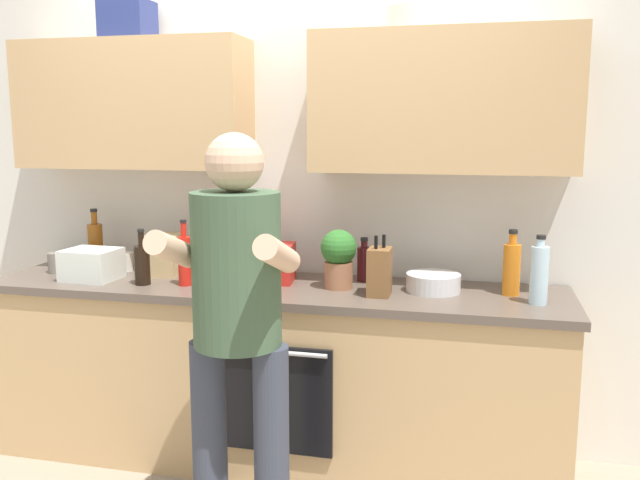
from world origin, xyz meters
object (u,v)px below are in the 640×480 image
Objects in this scene: bottle_wine at (364,263)px; bottle_soda at (224,253)px; bottle_soy at (142,264)px; knife_block at (380,272)px; bottle_water at (539,274)px; mixing_bowl at (433,283)px; grocery_bag_bread at (164,255)px; bottle_oil at (264,273)px; cup_stoneware at (56,263)px; cup_coffee at (126,262)px; bottle_syrup at (96,245)px; grocery_bag_produce at (92,264)px; person_standing at (237,310)px; bottle_hotsauce at (184,259)px; bottle_juice at (512,268)px; grocery_bag_crisps at (270,263)px; potted_herb at (339,256)px.

bottle_soda is at bearing -174.37° from bottle_wine.
knife_block is at bearing 2.72° from bottle_soy.
mixing_bowl is (-0.46, 0.13, -0.09)m from bottle_water.
bottle_oil is at bearing -20.80° from grocery_bag_bread.
cup_coffee is (0.34, 0.13, -0.00)m from cup_stoneware.
bottle_syrup reaches higher than grocery_bag_produce.
bottle_water is 0.48m from mixing_bowl.
mixing_bowl is at bearing 47.69° from person_standing.
grocery_bag_produce is (-0.51, 0.01, -0.05)m from bottle_hotsauce.
bottle_soy is at bearing -7.83° from grocery_bag_produce.
bottle_oil is at bearing -140.58° from bottle_wine.
bottle_oil reaches higher than cup_coffee.
bottle_oil is (0.30, -0.27, -0.03)m from bottle_soda.
bottle_syrup is 1.40× the size of bottle_oil.
person_standing reaches higher than bottle_soy.
bottle_juice reaches higher than grocery_bag_bread.
bottle_soy is 2.57× the size of cup_stoneware.
bottle_wine is at bearing 15.19° from grocery_bag_crisps.
bottle_hotsauce is at bearing -171.23° from potted_herb.
bottle_soda is 0.33m from grocery_bag_bread.
grocery_bag_produce is at bearing -104.78° from cup_coffee.
bottle_water is 1.31× the size of grocery_bag_crisps.
bottle_soda is 0.92× the size of bottle_hotsauce.
knife_block is (0.53, 0.06, 0.02)m from bottle_oil.
bottle_soy is at bearing -13.53° from cup_stoneware.
knife_block reaches higher than grocery_bag_crisps.
grocery_bag_produce is (0.12, -0.24, -0.05)m from bottle_syrup.
bottle_wine is at bearing 157.97° from mixing_bowl.
cup_stoneware is at bearing -158.52° from cup_coffee.
grocery_bag_crisps reaches higher than cup_stoneware.
grocery_bag_bread is at bearing -9.42° from cup_coffee.
potted_herb is at bearing -5.51° from bottle_syrup.
mixing_bowl is 0.46m from potted_herb.
mixing_bowl is (0.35, -0.14, -0.05)m from bottle_wine.
bottle_juice is (1.74, 0.20, 0.02)m from bottle_soy.
bottle_oil is at bearing -5.41° from bottle_hotsauce.
grocery_bag_crisps is (0.26, -0.05, -0.03)m from bottle_soda.
bottle_soy is 0.86× the size of bottle_hotsauce.
bottle_hotsauce is at bearing -172.53° from mixing_bowl.
bottle_juice is at bearing 10.69° from bottle_oil.
person_standing is 5.57× the size of bottle_soda.
grocery_bag_produce is at bearing -167.88° from bottle_wine.
bottle_water is at bearing -15.31° from mixing_bowl.
grocery_bag_crisps is (0.83, -0.06, 0.05)m from cup_coffee.
bottle_syrup is at bearing 42.04° from cup_stoneware.
grocery_bag_crisps is (-0.57, 0.15, -0.02)m from knife_block.
bottle_hotsauce reaches higher than knife_block.
mixing_bowl is (1.97, 0.05, -0.01)m from cup_stoneware.
bottle_syrup is at bearing 164.79° from bottle_oil.
bottle_syrup reaches higher than cup_coffee.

